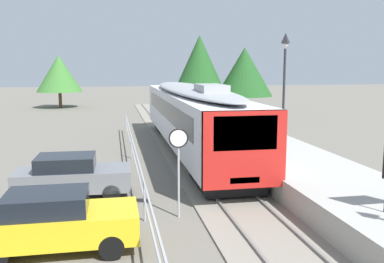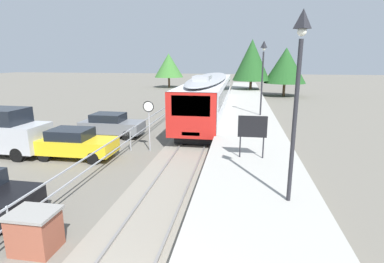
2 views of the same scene
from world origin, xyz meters
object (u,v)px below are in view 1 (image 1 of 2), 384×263
commuter_train (191,113)px  speed_limit_sign (179,150)px  parked_hatchback_grey (72,176)px  parked_hatchback_yellow (56,221)px  platform_lamp_mid_platform (285,67)px

commuter_train → speed_limit_sign: commuter_train is taller
commuter_train → speed_limit_sign: bearing=-102.6°
speed_limit_sign → commuter_train: bearing=77.4°
commuter_train → speed_limit_sign: (-2.24, -10.02, -0.02)m
parked_hatchback_grey → parked_hatchback_yellow: bearing=-90.0°
speed_limit_sign → parked_hatchback_yellow: size_ratio=0.70×
commuter_train → parked_hatchback_grey: commuter_train is taller
commuter_train → platform_lamp_mid_platform: (4.15, -2.78, 2.48)m
commuter_train → parked_hatchback_grey: bearing=-127.8°
platform_lamp_mid_platform → parked_hatchback_grey: platform_lamp_mid_platform is taller
platform_lamp_mid_platform → parked_hatchback_yellow: platform_lamp_mid_platform is taller
speed_limit_sign → parked_hatchback_yellow: bearing=-152.6°
parked_hatchback_yellow → commuter_train: bearing=64.4°
commuter_train → platform_lamp_mid_platform: platform_lamp_mid_platform is taller
parked_hatchback_yellow → parked_hatchback_grey: (0.00, 4.50, 0.00)m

